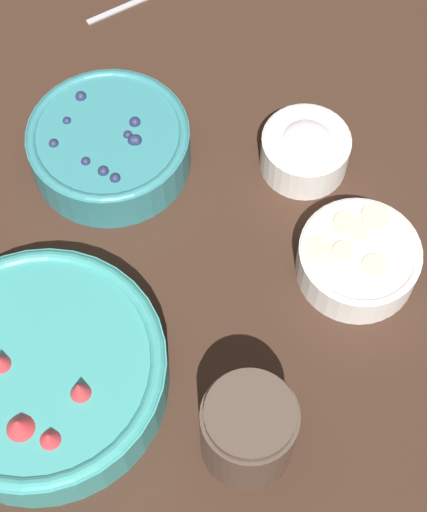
% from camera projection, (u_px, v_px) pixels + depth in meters
% --- Properties ---
extents(ground_plane, '(4.00, 4.00, 0.00)m').
position_uv_depth(ground_plane, '(161.00, 229.00, 0.98)').
color(ground_plane, '#382319').
extents(bowl_strawberries, '(0.26, 0.26, 0.08)m').
position_uv_depth(bowl_strawberries, '(40.00, 371.00, 0.86)').
color(bowl_strawberries, teal).
rests_on(bowl_strawberries, ground_plane).
extents(bowl_blueberries, '(0.19, 0.19, 0.06)m').
position_uv_depth(bowl_blueberries, '(108.00, 145.00, 1.00)').
color(bowl_blueberries, teal).
rests_on(bowl_blueberries, ground_plane).
extents(bowl_bananas, '(0.13, 0.13, 0.05)m').
position_uv_depth(bowl_bananas, '(358.00, 258.00, 0.93)').
color(bowl_bananas, white).
rests_on(bowl_bananas, ground_plane).
extents(bowl_cream, '(0.10, 0.10, 0.06)m').
position_uv_depth(bowl_cream, '(305.00, 149.00, 1.00)').
color(bowl_cream, white).
rests_on(bowl_cream, ground_plane).
extents(jar_chocolate, '(0.09, 0.09, 0.11)m').
position_uv_depth(jar_chocolate, '(248.00, 431.00, 0.82)').
color(jar_chocolate, '#4C3D33').
rests_on(jar_chocolate, ground_plane).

